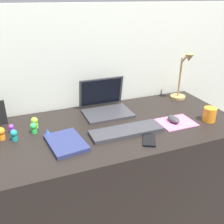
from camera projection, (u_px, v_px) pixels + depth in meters
ground_plane at (109, 219)px, 1.80m from camera, size 6.00×6.00×0.00m
back_wall at (89, 108)px, 1.84m from camera, size 2.76×0.05×1.40m
desk at (109, 177)px, 1.64m from camera, size 1.56×0.70×0.74m
laptop at (105, 104)px, 1.67m from camera, size 0.30×0.25×0.21m
keyboard at (126, 131)px, 1.42m from camera, size 0.41×0.13×0.02m
mousepad at (176, 122)px, 1.53m from camera, size 0.21×0.17×0.00m
mouse at (174, 119)px, 1.53m from camera, size 0.06×0.10×0.03m
cell_phone at (149, 140)px, 1.34m from camera, size 0.12×0.14×0.01m
desk_lamp at (183, 78)px, 1.81m from camera, size 0.11×0.16×0.35m
notebook_pad at (66, 143)px, 1.31m from camera, size 0.20×0.26×0.02m
coffee_mug at (210, 114)px, 1.54m from camera, size 0.08×0.08×0.09m
toy_figurine_blue at (48, 133)px, 1.37m from camera, size 0.04×0.04×0.05m
toy_figurine_green at (34, 128)px, 1.41m from camera, size 0.04×0.04×0.06m
toy_figurine_orange at (1, 133)px, 1.34m from camera, size 0.04×0.04×0.07m
toy_figurine_teal at (14, 135)px, 1.34m from camera, size 0.04×0.04×0.06m
toy_figurine_lime at (35, 122)px, 1.46m from camera, size 0.04×0.04×0.07m
toy_figurine_purple at (11, 128)px, 1.41m from camera, size 0.03×0.03×0.05m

